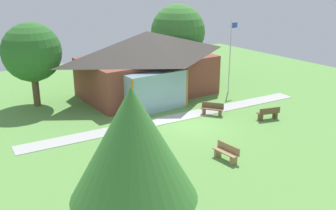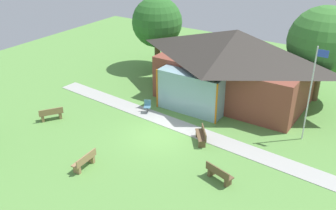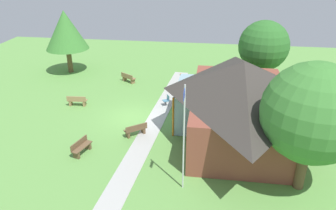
% 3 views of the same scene
% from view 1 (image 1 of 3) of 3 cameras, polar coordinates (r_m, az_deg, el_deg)
% --- Properties ---
extents(ground_plane, '(44.00, 44.00, 0.00)m').
position_cam_1_polar(ground_plane, '(24.64, 3.35, -3.07)').
color(ground_plane, '#609947').
extents(pavilion, '(10.84, 7.69, 4.98)m').
position_cam_1_polar(pavilion, '(30.27, -3.00, 6.19)').
color(pavilion, brown).
rests_on(pavilion, ground_plane).
extents(footpath, '(20.45, 2.87, 0.03)m').
position_cam_1_polar(footpath, '(25.91, 1.03, -1.89)').
color(footpath, '#ADADA8').
rests_on(footpath, ground_plane).
extents(flagpole, '(0.64, 0.08, 5.65)m').
position_cam_1_polar(flagpole, '(31.50, 9.11, 7.45)').
color(flagpole, silver).
rests_on(flagpole, ground_plane).
extents(bench_mid_right, '(1.56, 0.83, 0.84)m').
position_cam_1_polar(bench_mid_right, '(26.39, 14.45, -1.22)').
color(bench_mid_right, brown).
rests_on(bench_mid_right, ground_plane).
extents(bench_rear_near_path, '(1.26, 1.46, 0.84)m').
position_cam_1_polar(bench_rear_near_path, '(26.52, 6.48, -0.63)').
color(bench_rear_near_path, brown).
rests_on(bench_rear_near_path, ground_plane).
extents(bench_mid_left, '(1.20, 1.49, 0.84)m').
position_cam_1_polar(bench_mid_left, '(19.53, -9.11, -8.07)').
color(bench_mid_left, olive).
rests_on(bench_mid_left, ground_plane).
extents(bench_front_center, '(0.54, 1.53, 0.84)m').
position_cam_1_polar(bench_front_center, '(20.34, 8.52, -6.91)').
color(bench_front_center, '#9E7A51').
rests_on(bench_front_center, ground_plane).
extents(patio_chair_west, '(0.60, 0.60, 0.86)m').
position_cam_1_polar(patio_chair_west, '(24.87, -3.97, -1.85)').
color(patio_chair_west, teal).
rests_on(patio_chair_west, ground_plane).
extents(tree_behind_pavilion_right, '(4.81, 4.81, 6.63)m').
position_cam_1_polar(tree_behind_pavilion_right, '(35.18, 1.47, 10.65)').
color(tree_behind_pavilion_right, brown).
rests_on(tree_behind_pavilion_right, ground_plane).
extents(tree_lawn_corner, '(4.05, 4.05, 6.02)m').
position_cam_1_polar(tree_lawn_corner, '(11.96, -5.17, -5.82)').
color(tree_lawn_corner, brown).
rests_on(tree_lawn_corner, ground_plane).
extents(tree_behind_pavilion_left, '(4.14, 4.14, 5.98)m').
position_cam_1_polar(tree_behind_pavilion_left, '(29.03, -19.29, 7.25)').
color(tree_behind_pavilion_left, brown).
rests_on(tree_behind_pavilion_left, ground_plane).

